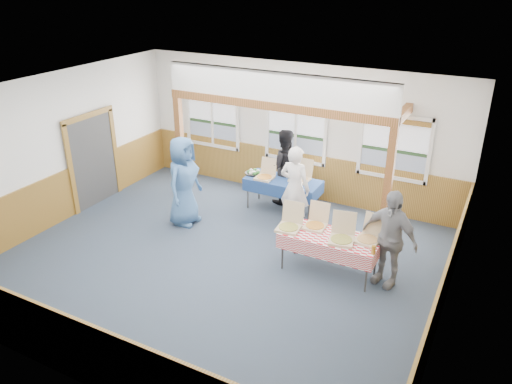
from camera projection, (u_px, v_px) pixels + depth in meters
floor at (221, 261)px, 9.54m from camera, size 8.00×8.00×0.00m
ceiling at (215, 95)px, 8.21m from camera, size 8.00×8.00×0.00m
wall_back at (297, 132)px, 11.69m from camera, size 8.00×0.00×8.00m
wall_front at (67, 286)px, 6.05m from camera, size 8.00×0.00×8.00m
wall_left at (57, 149)px, 10.57m from camera, size 0.00×8.00×8.00m
wall_right at (455, 236)px, 7.18m from camera, size 0.00×8.00×8.00m
wainscot_back at (295, 173)px, 12.11m from camera, size 7.98×0.05×1.10m
wainscot_front at (81, 352)px, 6.51m from camera, size 7.98×0.05×1.10m
wainscot_left at (66, 194)px, 10.99m from camera, size 0.05×6.98×1.10m
wainscot_right at (442, 295)px, 7.62m from camera, size 0.05×6.98×1.10m
cased_opening at (93, 160)px, 11.50m from camera, size 0.06×1.30×2.10m
window_left at (212, 116)px, 12.60m from camera, size 1.56×0.10×1.46m
window_mid at (296, 129)px, 11.63m from camera, size 1.56×0.10×1.46m
window_right at (395, 144)px, 10.65m from camera, size 1.56×0.10×1.46m
post_left at (180, 146)px, 11.95m from camera, size 0.15×0.15×2.40m
post_right at (388, 185)px, 9.83m from camera, size 0.15×0.15×2.40m
cross_beam at (275, 106)px, 10.36m from camera, size 5.15×0.18×0.18m
table_left at (283, 182)px, 11.24m from camera, size 1.82×1.13×0.76m
table_right at (330, 239)px, 8.91m from camera, size 1.91×1.32×0.76m
pizza_box_a at (265, 175)px, 11.27m from camera, size 0.39×0.47×0.42m
pizza_box_b at (301, 177)px, 11.17m from camera, size 0.43×0.51×0.44m
pizza_box_c at (289, 225)px, 9.10m from camera, size 0.45×0.53×0.45m
pizza_box_d at (316, 224)px, 9.17m from camera, size 0.40×0.48×0.42m
pizza_box_e at (342, 237)px, 8.70m from camera, size 0.51×0.59×0.46m
pizza_box_f at (369, 237)px, 8.70m from camera, size 0.48×0.55×0.44m
veggie_tray at (254, 173)px, 11.52m from camera, size 0.40×0.40×0.09m
drink_glass at (373, 250)px, 8.30m from camera, size 0.07×0.07×0.15m
woman_white at (295, 188)px, 10.39m from camera, size 0.71×0.49×1.84m
woman_black at (283, 167)px, 11.55m from camera, size 1.11×1.05×1.80m
man_blue at (184, 181)px, 10.58m from camera, size 0.65×0.97×1.96m
person_grey at (389, 238)px, 8.53m from camera, size 1.13×0.74×1.79m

